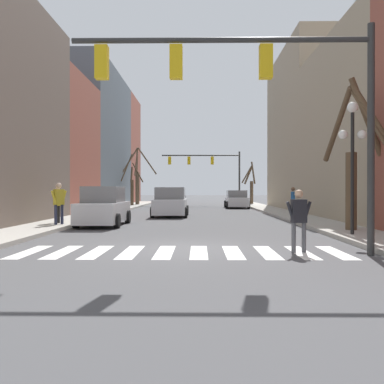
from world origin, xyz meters
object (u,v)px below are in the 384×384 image
object	(u,v)px
car_driving_toward_lane	(237,200)
street_tree_right_mid	(137,179)
pedestrian_near_right_corner	(293,199)
street_tree_left_far	(132,185)
traffic_signal_near	(255,82)
car_parked_right_near	(104,208)
street_lamp_right_corner	(352,141)
pedestrian_crossing_street	(299,215)
pedestrian_waiting_at_curb	(59,200)
street_tree_right_near	(355,155)
car_driving_away_lane	(170,203)
pedestrian_on_right_sidewalk	(57,202)
street_tree_left_mid	(251,185)
car_parked_right_far	(176,198)
traffic_signal_far	(209,165)

from	to	relation	value
car_driving_toward_lane	street_tree_right_mid	world-z (taller)	street_tree_right_mid
pedestrian_near_right_corner	street_tree_left_far	size ratio (longest dim) A/B	0.33
traffic_signal_near	car_parked_right_near	world-z (taller)	traffic_signal_near
street_lamp_right_corner	pedestrian_crossing_street	size ratio (longest dim) A/B	2.70
pedestrian_waiting_at_curb	street_tree_left_far	size ratio (longest dim) A/B	0.36
street_tree_right_near	street_tree_left_far	size ratio (longest dim) A/B	1.15
car_driving_away_lane	pedestrian_near_right_corner	xyz separation A→B (m)	(6.85, -3.18, 0.29)
street_tree_right_mid	street_tree_left_far	distance (m)	2.72
pedestrian_on_right_sidewalk	street_tree_left_mid	size ratio (longest dim) A/B	0.36
car_driving_away_lane	pedestrian_near_right_corner	world-z (taller)	pedestrian_near_right_corner
car_driving_toward_lane	pedestrian_waiting_at_curb	xyz separation A→B (m)	(-9.47, -21.00, 0.47)
street_lamp_right_corner	street_tree_right_mid	distance (m)	32.57
car_driving_toward_lane	pedestrian_near_right_corner	distance (m)	16.06
pedestrian_near_right_corner	car_driving_away_lane	bearing A→B (deg)	-101.93
car_parked_right_far	pedestrian_waiting_at_curb	distance (m)	23.55
pedestrian_waiting_at_curb	street_lamp_right_corner	bearing A→B (deg)	-69.33
traffic_signal_far	car_driving_away_lane	size ratio (longest dim) A/B	1.81
car_parked_right_near	traffic_signal_far	bearing A→B (deg)	-11.45
car_parked_right_near	street_tree_right_near	world-z (taller)	street_tree_right_near
street_lamp_right_corner	car_parked_right_far	xyz separation A→B (m)	(-7.33, 27.35, -2.47)
traffic_signal_near	car_parked_right_far	xyz separation A→B (m)	(-3.56, 31.23, -3.53)
traffic_signal_near	pedestrian_on_right_sidewalk	xyz separation A→B (m)	(-7.80, 8.83, -3.24)
car_parked_right_far	street_tree_right_mid	xyz separation A→B (m)	(-4.10, 3.15, 1.89)
pedestrian_crossing_street	pedestrian_waiting_at_curb	distance (m)	11.48
street_tree_right_mid	pedestrian_crossing_street	bearing A→B (deg)	-75.32
pedestrian_waiting_at_curb	pedestrian_on_right_sidewalk	xyz separation A→B (m)	(-0.32, 0.83, -0.10)
car_parked_right_near	street_tree_right_near	xyz separation A→B (m)	(10.22, -3.66, 2.13)
traffic_signal_far	street_tree_right_near	distance (m)	31.02
street_lamp_right_corner	traffic_signal_near	bearing A→B (deg)	-134.17
traffic_signal_near	street_tree_right_near	size ratio (longest dim) A/B	1.34
street_tree_left_far	street_tree_left_mid	bearing A→B (deg)	20.01
car_driving_toward_lane	car_driving_away_lane	distance (m)	13.79
car_driving_toward_lane	street_tree_left_far	distance (m)	10.29
car_driving_away_lane	street_tree_left_far	size ratio (longest dim) A/B	0.93
car_driving_toward_lane	car_driving_away_lane	xyz separation A→B (m)	(-5.15, -12.79, 0.09)
traffic_signal_near	pedestrian_near_right_corner	distance (m)	13.94
street_tree_left_far	car_driving_toward_lane	bearing A→B (deg)	-15.55
street_tree_left_far	pedestrian_on_right_sidewalk	bearing A→B (deg)	-89.92
car_driving_away_lane	pedestrian_near_right_corner	bearing A→B (deg)	65.12
pedestrian_crossing_street	pedestrian_near_right_corner	xyz separation A→B (m)	(2.48, 12.53, 0.14)
car_parked_right_near	street_tree_right_mid	world-z (taller)	street_tree_right_mid
traffic_signal_near	street_tree_right_near	bearing A→B (deg)	51.22
street_lamp_right_corner	pedestrian_on_right_sidewalk	xyz separation A→B (m)	(-11.56, 4.96, -2.19)
traffic_signal_far	pedestrian_near_right_corner	size ratio (longest dim) A/B	5.05
pedestrian_near_right_corner	street_tree_right_near	xyz separation A→B (m)	(0.75, -7.51, 1.84)
car_parked_right_far	street_tree_left_mid	world-z (taller)	street_tree_left_mid
traffic_signal_near	street_tree_right_near	world-z (taller)	street_tree_right_near
pedestrian_near_right_corner	street_tree_right_mid	xyz separation A→B (m)	(-11.35, 21.33, 1.60)
pedestrian_waiting_at_curb	street_tree_left_mid	size ratio (longest dim) A/B	0.40
car_driving_away_lane	pedestrian_waiting_at_curb	world-z (taller)	pedestrian_waiting_at_curb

